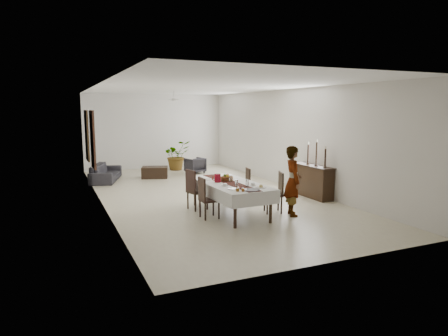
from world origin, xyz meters
TOP-DOWN VIEW (x-y plane):
  - floor at (0.00, 0.00)m, footprint 6.00×12.00m
  - ceiling at (0.00, 0.00)m, footprint 6.00×12.00m
  - wall_back at (0.00, 6.00)m, footprint 6.00×0.02m
  - wall_front at (0.00, -6.00)m, footprint 6.00×0.02m
  - wall_left at (-3.00, 0.00)m, footprint 0.02×12.00m
  - wall_right at (3.00, 0.00)m, footprint 0.02×12.00m
  - dining_table_top at (-0.23, -2.39)m, footprint 1.12×2.50m
  - table_leg_fl at (-0.63, -3.58)m, footprint 0.07×0.07m
  - table_leg_fr at (0.27, -3.54)m, footprint 0.07×0.07m
  - table_leg_bl at (-0.72, -1.25)m, footprint 0.07×0.07m
  - table_leg_br at (0.18, -1.21)m, footprint 0.07×0.07m
  - tablecloth_top at (-0.23, -2.39)m, footprint 1.31×2.69m
  - tablecloth_drape_left at (-0.83, -2.42)m, footprint 0.11×2.64m
  - tablecloth_drape_right at (0.37, -2.37)m, footprint 0.11×2.64m
  - tablecloth_drape_near at (-0.18, -3.71)m, footprint 1.21×0.06m
  - tablecloth_drape_far at (-0.28, -1.08)m, footprint 1.21×0.06m
  - table_runner at (-0.23, -2.39)m, footprint 0.46×2.57m
  - red_pitcher at (-0.49, -2.25)m, footprint 0.16×0.16m
  - pitcher_handle at (-0.58, -2.25)m, footprint 0.12×0.03m
  - wine_glass_near at (-0.08, -3.05)m, footprint 0.07×0.07m
  - wine_glass_mid at (-0.31, -2.96)m, footprint 0.07×0.07m
  - wine_glass_far at (-0.18, -2.34)m, footprint 0.07×0.07m
  - teacup_right at (0.10, -3.00)m, footprint 0.09×0.09m
  - saucer_right at (0.10, -3.00)m, footprint 0.15×0.15m
  - teacup_left at (-0.52, -2.76)m, footprint 0.09×0.09m
  - saucer_left at (-0.52, -2.76)m, footprint 0.15×0.15m
  - plate_near_right at (0.15, -3.30)m, footprint 0.25×0.25m
  - bread_near_right at (0.15, -3.30)m, footprint 0.09×0.09m
  - plate_near_left at (-0.50, -3.17)m, footprint 0.25×0.25m
  - plate_far_left at (-0.58, -1.84)m, footprint 0.25×0.25m
  - serving_tray at (-0.18, -3.47)m, footprint 0.37×0.37m
  - jam_jar_a at (-0.41, -3.51)m, footprint 0.07×0.07m
  - jam_jar_b at (-0.51, -3.45)m, footprint 0.07×0.07m
  - jam_jar_c at (-0.47, -3.35)m, footprint 0.07×0.07m
  - fruit_basket at (-0.19, -2.14)m, footprint 0.31×0.31m
  - fruit_red at (-0.16, -2.11)m, footprint 0.09×0.09m
  - fruit_green at (-0.23, -2.11)m, footprint 0.08×0.08m
  - fruit_yellow at (-0.18, -2.19)m, footprint 0.09×0.09m
  - chair_right_near_seat at (0.80, -2.74)m, footprint 0.54×0.54m
  - chair_right_near_leg_fl at (0.92, -2.96)m, footprint 0.05×0.05m
  - chair_right_near_leg_fr at (1.03, -2.63)m, footprint 0.05×0.05m
  - chair_right_near_leg_bl at (0.58, -2.85)m, footprint 0.05×0.05m
  - chair_right_near_leg_br at (0.69, -2.52)m, footprint 0.05×0.05m
  - chair_right_near_back at (0.99, -2.80)m, footprint 0.17×0.42m
  - chair_right_far_seat at (0.61, -1.36)m, footprint 0.47×0.47m
  - chair_right_far_leg_fl at (0.74, -1.55)m, footprint 0.05×0.05m
  - chair_right_far_leg_fr at (0.80, -1.23)m, footprint 0.05×0.05m
  - chair_right_far_leg_bl at (0.42, -1.49)m, footprint 0.05×0.05m
  - chair_right_far_leg_br at (0.48, -1.17)m, footprint 0.05×0.05m
  - chair_right_far_back at (0.79, -1.40)m, footprint 0.11×0.40m
  - chair_left_near_seat at (-0.84, -2.60)m, footprint 0.42×0.42m
  - chair_left_near_leg_fl at (-1.01, -2.43)m, footprint 0.04×0.04m
  - chair_left_near_leg_fr at (-1.01, -2.77)m, footprint 0.04×0.04m
  - chair_left_near_leg_bl at (-0.67, -2.42)m, footprint 0.04×0.04m
  - chair_left_near_leg_br at (-0.67, -2.77)m, footprint 0.04×0.04m
  - chair_left_near_back at (-1.03, -2.60)m, footprint 0.04×0.42m
  - chair_left_far_seat at (-0.81, -1.69)m, footprint 0.53×0.53m
  - chair_left_far_leg_fl at (-1.03, -1.55)m, footprint 0.05×0.05m
  - chair_left_far_leg_fr at (-0.95, -1.90)m, footprint 0.05×0.05m
  - chair_left_far_leg_bl at (-0.68, -1.47)m, footprint 0.05×0.05m
  - chair_left_far_leg_br at (-0.60, -1.82)m, footprint 0.05×0.05m
  - chair_left_far_back at (-1.01, -1.73)m, footprint 0.14×0.44m
  - woman at (1.10, -3.16)m, footprint 0.58×0.71m
  - sideboard_body at (2.78, -1.65)m, footprint 0.40×1.51m
  - sideboard_top at (2.78, -1.65)m, footprint 0.44×1.57m
  - candlestick_near_base at (2.78, -2.20)m, footprint 0.10×0.10m
  - candlestick_near_shaft at (2.78, -2.20)m, footprint 0.05×0.05m
  - candlestick_near_candle at (2.78, -2.20)m, footprint 0.04×0.04m
  - candlestick_mid_base at (2.78, -1.80)m, footprint 0.10×0.10m
  - candlestick_mid_shaft at (2.78, -1.80)m, footprint 0.05×0.05m
  - candlestick_mid_candle at (2.78, -1.80)m, footprint 0.04×0.04m
  - candlestick_far_base at (2.78, -1.39)m, footprint 0.10×0.10m
  - candlestick_far_shaft at (2.78, -1.39)m, footprint 0.05×0.05m
  - candlestick_far_candle at (2.78, -1.39)m, footprint 0.04×0.04m
  - sofa at (-2.44, 3.54)m, footprint 1.41×2.21m
  - armchair at (1.10, 3.91)m, footprint 0.83×0.84m
  - coffee_table at (-0.67, 3.42)m, footprint 1.09×0.89m
  - potted_plant at (0.68, 5.07)m, footprint 1.29×1.18m
  - mirror_frame_near at (-2.96, 2.20)m, footprint 0.06×1.05m
  - mirror_glass_near at (-2.92, 2.20)m, footprint 0.01×0.90m
  - mirror_frame_far at (-2.96, 4.30)m, footprint 0.06×1.05m
  - mirror_glass_far at (-2.92, 4.30)m, footprint 0.01×0.90m
  - fan_rod at (0.00, 3.00)m, footprint 0.04×0.04m
  - fan_hub at (0.00, 3.00)m, footprint 0.16×0.16m
  - fan_blade_n at (0.00, 3.35)m, footprint 0.10×0.55m
  - fan_blade_s at (0.00, 2.65)m, footprint 0.10×0.55m
  - fan_blade_e at (0.35, 3.00)m, footprint 0.55×0.10m
  - fan_blade_w at (-0.35, 3.00)m, footprint 0.55×0.10m

SIDE VIEW (x-z plane):
  - floor at x=0.00m, z-range 0.00..0.00m
  - chair_right_far_leg_fl at x=0.74m, z-range 0.00..0.39m
  - chair_right_far_leg_fr at x=0.80m, z-range 0.00..0.39m
  - chair_right_far_leg_bl at x=0.42m, z-range 0.00..0.39m
  - chair_right_far_leg_br at x=0.48m, z-range 0.00..0.39m
  - chair_left_near_leg_fl at x=-1.01m, z-range 0.00..0.41m
  - chair_left_near_leg_fr at x=-1.01m, z-range 0.00..0.41m
  - chair_left_near_leg_bl at x=-0.67m, z-range 0.00..0.41m
  - chair_left_near_leg_br at x=-0.67m, z-range 0.00..0.41m
  - coffee_table at x=-0.67m, z-range 0.00..0.42m
  - chair_right_near_leg_fl at x=0.92m, z-range 0.00..0.43m
  - chair_right_near_leg_fr at x=1.03m, z-range 0.00..0.43m
  - chair_right_near_leg_bl at x=0.58m, z-range 0.00..0.43m
  - chair_right_near_leg_br at x=0.69m, z-range 0.00..0.43m
  - chair_left_far_leg_fl at x=-1.03m, z-range 0.00..0.43m
  - chair_left_far_leg_fr at x=-0.95m, z-range 0.00..0.43m
  - chair_left_far_leg_bl at x=-0.68m, z-range 0.00..0.43m
  - chair_left_far_leg_br at x=-0.60m, z-range 0.00..0.43m
  - sofa at x=-2.44m, z-range 0.00..0.60m
  - armchair at x=1.10m, z-range 0.00..0.63m
  - table_leg_fl at x=-0.63m, z-range 0.00..0.72m
  - table_leg_fr at x=0.27m, z-range 0.00..0.72m
  - table_leg_bl at x=-0.72m, z-range 0.00..0.72m
  - table_leg_br at x=0.18m, z-range 0.00..0.72m
  - chair_right_far_seat at x=0.61m, z-range 0.39..0.44m
  - chair_left_near_seat at x=-0.84m, z-range 0.41..0.46m
  - chair_right_near_seat at x=0.80m, z-range 0.43..0.48m
  - sideboard_body at x=2.78m, z-range 0.00..0.91m
  - chair_left_far_seat at x=-0.81m, z-range 0.44..0.49m
  - potted_plant at x=0.68m, z-range 0.00..1.23m
  - tablecloth_drape_left at x=-0.83m, z-range 0.47..0.78m
  - tablecloth_drape_right at x=0.37m, z-range 0.47..0.78m
  - tablecloth_drape_near at x=-0.18m, z-range 0.47..0.78m
  - tablecloth_drape_far at x=-0.28m, z-range 0.47..0.78m
  - chair_right_far_back at x=0.79m, z-range 0.43..0.94m
  - chair_left_near_back at x=-1.03m, z-range 0.46..0.99m
  - dining_table_top at x=-0.23m, z-range 0.72..0.77m
  - chair_right_near_back at x=0.99m, z-range 0.47..1.02m
  - chair_left_far_back at x=-1.01m, z-range 0.48..1.04m
  - tablecloth_top at x=-0.23m, z-range 0.77..0.78m
  - table_runner at x=-0.23m, z-range 0.78..0.78m
  - saucer_right at x=0.10m, z-range 0.78..0.79m
  - saucer_left at x=-0.52m, z-range 0.78..0.79m
  - plate_near_right at x=0.15m, z-range 0.78..0.79m
  - plate_near_left at x=-0.50m, z-range 0.78..0.79m
  - plate_far_left at x=-0.58m, z-range 0.78..0.79m
  - serving_tray at x=-0.18m, z-range 0.78..0.80m
  - teacup_right at x=0.10m, z-range 0.78..0.84m
  - teacup_left at x=-0.52m, z-range 0.78..0.84m
  - bread_near_right at x=0.15m, z-range 0.77..0.86m
  - jam_jar_a at x=-0.41m, z-range 0.78..0.86m
  - jam_jar_b at x=-0.51m, z-range 0.78..0.86m
  - jam_jar_c at x=-0.47m, z-range 0.78..0.86m
  - fruit_basket at x=-0.19m, z-range 0.78..0.88m
  - woman at x=1.10m, z-range 0.00..1.69m
  - wine_glass_near at x=-0.08m, z-range 0.78..0.95m
  - wine_glass_mid at x=-0.31m, z-range 0.78..0.95m
  - wine_glass_far at x=-0.18m, z-range 0.78..0.95m
  - red_pitcher at x=-0.49m, z-range 0.78..0.98m
  - pitcher_handle at x=-0.58m, z-range 0.82..0.94m
  - fruit_red at x=-0.16m, z-range 0.86..0.95m
  - fruit_green at x=-0.23m, z-range 0.87..0.95m
  - fruit_yellow at x=-0.18m, z-range 0.86..0.95m
  - sideboard_top at x=2.78m, z-range 0.91..0.94m
  - candlestick_near_base at x=2.78m, z-range 0.94..0.97m
  - candlestick_mid_base at x=2.78m, z-range 0.94..0.97m
  - candlestick_far_base at x=2.78m, z-range 0.94..0.97m
  - candlestick_near_shaft at x=2.78m, z-range 0.97..1.47m
  - candlestick_far_shaft at x=2.78m, z-range 0.97..1.52m
  - candlestick_mid_shaft at x=2.78m, z-range 0.97..1.62m
  - candlestick_near_candle at x=2.78m, z-range 1.47..1.55m
  - candlestick_far_candle at x=2.78m, z-range 1.52..1.60m
  - wall_back at x=0.00m, z-range 0.00..3.20m
  - wall_front at x=0.00m, z-range 0.00..3.20m
  - wall_left at x=-3.00m, z-range 0.00..3.20m
  - wall_right at x=3.00m, z-range 0.00..3.20m
  - mirror_frame_near at x=-2.96m, z-range 0.67..2.53m
  - mirror_glass_near at x=-2.92m, z-range 0.75..2.45m
  - mirror_frame_far at x=-2.96m, z-range 0.67..2.53m
  - mirror_glass_far at x=-2.92m, z-range 0.75..2.45m
  - candlestick_mid_candle at x=2.78m, z-range 1.62..1.70m
  - fan_hub at x=0.00m, z-range 2.86..2.94m
  - fan_blade_n at x=0.00m, z-range 2.89..2.91m
  - fan_blade_s at x=0.00m, z-range 2.89..2.91m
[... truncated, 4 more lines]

